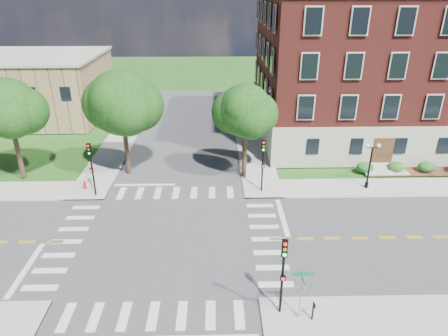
{
  "coord_description": "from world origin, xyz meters",
  "views": [
    {
      "loc": [
        3.6,
        -23.96,
        16.79
      ],
      "look_at": [
        4.22,
        5.45,
        3.2
      ],
      "focal_mm": 32.0,
      "sensor_mm": 36.0,
      "label": 1
    }
  ],
  "objects_px": {
    "street_sign_pole": "(302,286)",
    "push_button_post": "(313,310)",
    "traffic_signal_se": "(283,268)",
    "fire_hydrant": "(85,185)",
    "twin_lamp_west": "(370,163)",
    "traffic_signal_nw": "(91,163)",
    "traffic_signal_ne": "(263,159)"
  },
  "relations": [
    {
      "from": "traffic_signal_ne",
      "to": "street_sign_pole",
      "type": "height_order",
      "value": "traffic_signal_ne"
    },
    {
      "from": "traffic_signal_se",
      "to": "traffic_signal_ne",
      "type": "distance_m",
      "value": 14.36
    },
    {
      "from": "traffic_signal_nw",
      "to": "street_sign_pole",
      "type": "relative_size",
      "value": 1.55
    },
    {
      "from": "twin_lamp_west",
      "to": "street_sign_pole",
      "type": "xyz_separation_m",
      "value": [
        -9.04,
        -15.25,
        -0.21
      ]
    },
    {
      "from": "push_button_post",
      "to": "fire_hydrant",
      "type": "height_order",
      "value": "push_button_post"
    },
    {
      "from": "traffic_signal_se",
      "to": "traffic_signal_nw",
      "type": "distance_m",
      "value": 19.7
    },
    {
      "from": "twin_lamp_west",
      "to": "street_sign_pole",
      "type": "distance_m",
      "value": 17.73
    },
    {
      "from": "traffic_signal_se",
      "to": "street_sign_pole",
      "type": "distance_m",
      "value": 1.39
    },
    {
      "from": "traffic_signal_se",
      "to": "twin_lamp_west",
      "type": "relative_size",
      "value": 1.13
    },
    {
      "from": "traffic_signal_ne",
      "to": "twin_lamp_west",
      "type": "relative_size",
      "value": 1.13
    },
    {
      "from": "traffic_signal_se",
      "to": "fire_hydrant",
      "type": "height_order",
      "value": "traffic_signal_se"
    },
    {
      "from": "traffic_signal_ne",
      "to": "push_button_post",
      "type": "height_order",
      "value": "traffic_signal_ne"
    },
    {
      "from": "fire_hydrant",
      "to": "twin_lamp_west",
      "type": "bearing_deg",
      "value": -0.77
    },
    {
      "from": "traffic_signal_nw",
      "to": "street_sign_pole",
      "type": "distance_m",
      "value": 20.73
    },
    {
      "from": "twin_lamp_west",
      "to": "traffic_signal_ne",
      "type": "bearing_deg",
      "value": -177.25
    },
    {
      "from": "twin_lamp_west",
      "to": "fire_hydrant",
      "type": "height_order",
      "value": "twin_lamp_west"
    },
    {
      "from": "traffic_signal_se",
      "to": "push_button_post",
      "type": "xyz_separation_m",
      "value": [
        1.67,
        -0.62,
        -2.39
      ]
    },
    {
      "from": "traffic_signal_ne",
      "to": "fire_hydrant",
      "type": "distance_m",
      "value": 16.01
    },
    {
      "from": "fire_hydrant",
      "to": "traffic_signal_nw",
      "type": "bearing_deg",
      "value": -44.49
    },
    {
      "from": "street_sign_pole",
      "to": "push_button_post",
      "type": "xyz_separation_m",
      "value": [
        0.7,
        -0.17,
        -1.51
      ]
    },
    {
      "from": "traffic_signal_nw",
      "to": "traffic_signal_ne",
      "type": "bearing_deg",
      "value": 1.82
    },
    {
      "from": "traffic_signal_nw",
      "to": "twin_lamp_west",
      "type": "distance_m",
      "value": 24.01
    },
    {
      "from": "traffic_signal_se",
      "to": "traffic_signal_ne",
      "type": "relative_size",
      "value": 1.0
    },
    {
      "from": "street_sign_pole",
      "to": "fire_hydrant",
      "type": "bearing_deg",
      "value": 136.14
    },
    {
      "from": "traffic_signal_se",
      "to": "fire_hydrant",
      "type": "distance_m",
      "value": 21.67
    },
    {
      "from": "traffic_signal_nw",
      "to": "push_button_post",
      "type": "bearing_deg",
      "value": -42.84
    },
    {
      "from": "push_button_post",
      "to": "twin_lamp_west",
      "type": "bearing_deg",
      "value": 61.61
    },
    {
      "from": "street_sign_pole",
      "to": "fire_hydrant",
      "type": "height_order",
      "value": "street_sign_pole"
    },
    {
      "from": "traffic_signal_ne",
      "to": "street_sign_pole",
      "type": "xyz_separation_m",
      "value": [
        0.47,
        -14.8,
        -0.88
      ]
    },
    {
      "from": "street_sign_pole",
      "to": "push_button_post",
      "type": "distance_m",
      "value": 1.67
    },
    {
      "from": "traffic_signal_se",
      "to": "twin_lamp_west",
      "type": "xyz_separation_m",
      "value": [
        10.01,
        14.8,
        -0.66
      ]
    },
    {
      "from": "traffic_signal_nw",
      "to": "street_sign_pole",
      "type": "xyz_separation_m",
      "value": [
        14.95,
        -14.34,
        -0.88
      ]
    }
  ]
}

